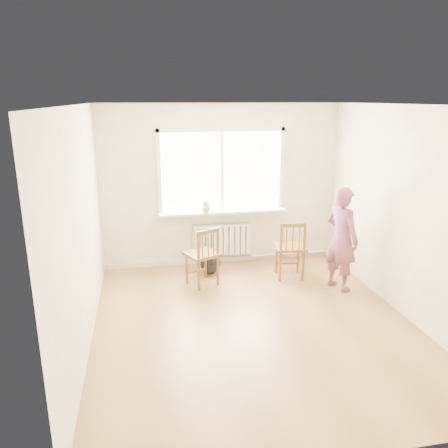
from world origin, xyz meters
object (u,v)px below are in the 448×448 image
chair_left (204,256)px  backpack (210,263)px  chair_right (291,250)px  cat (206,206)px  person (341,239)px

chair_left → backpack: (0.17, 0.45, -0.30)m
chair_right → backpack: 1.32m
chair_left → cat: size_ratio=2.29×
chair_right → backpack: (-1.21, 0.43, -0.31)m
chair_right → backpack: size_ratio=2.84×
chair_right → person: person is taller
cat → backpack: (0.03, -0.30, -0.89)m
chair_left → cat: (0.15, 0.75, 0.59)m
chair_right → person: 0.83m
chair_left → cat: 0.96m
person → cat: 2.23m
backpack → cat: bearing=95.1°
cat → person: bearing=-27.9°
person → cat: person is taller
chair_left → backpack: 0.57m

